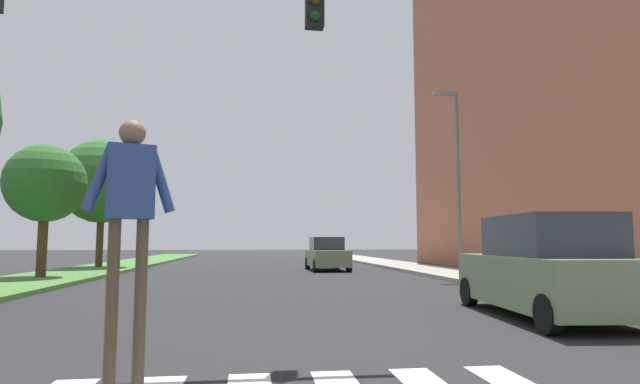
{
  "coord_description": "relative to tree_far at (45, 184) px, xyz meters",
  "views": [
    {
      "loc": [
        -0.42,
        1.98,
        1.46
      ],
      "look_at": [
        1.22,
        14.66,
        2.71
      ],
      "focal_mm": 28.63,
      "sensor_mm": 36.0,
      "label": 1
    }
  ],
  "objects": [
    {
      "name": "sedan_midblock",
      "position": [
        11.77,
        5.69,
        -2.9
      ],
      "size": [
        1.93,
        4.18,
        1.71
      ],
      "color": "gray",
      "rests_on": "ground_plane"
    },
    {
      "name": "sidewalk_right",
      "position": [
        16.69,
        5.34,
        -3.61
      ],
      "size": [
        3.0,
        64.0,
        0.15
      ],
      "primitive_type": "cube",
      "color": "#9E9991",
      "rests_on": "ground_plane"
    },
    {
      "name": "suv_crossing",
      "position": [
        13.63,
        -11.32,
        -2.76
      ],
      "size": [
        2.3,
        4.74,
        1.97
      ],
      "color": "gray",
      "rests_on": "ground_plane"
    },
    {
      "name": "street_lamp_right",
      "position": [
        16.1,
        -1.05,
        0.91
      ],
      "size": [
        1.02,
        0.24,
        7.5
      ],
      "color": "slate",
      "rests_on": "sidewalk_right"
    },
    {
      "name": "tree_far",
      "position": [
        0.0,
        0.0,
        0.0
      ],
      "size": [
        3.0,
        3.0,
        5.07
      ],
      "color": "#4C3823",
      "rests_on": "median_strip"
    },
    {
      "name": "median_strip",
      "position": [
        0.18,
        5.34,
        -3.61
      ],
      "size": [
        3.74,
        64.0,
        0.15
      ],
      "primitive_type": "cube",
      "color": "#477A38",
      "rests_on": "ground_plane"
    },
    {
      "name": "ground_plane",
      "position": [
        8.42,
        7.34,
        -3.69
      ],
      "size": [
        140.0,
        140.0,
        0.0
      ],
      "primitive_type": "plane",
      "color": "#262628"
    },
    {
      "name": "tree_distant",
      "position": [
        -0.08,
        7.59,
        0.97
      ],
      "size": [
        4.43,
        4.43,
        6.74
      ],
      "color": "#4C3823",
      "rests_on": "median_strip"
    },
    {
      "name": "pedestrian_performer",
      "position": [
        6.96,
        -16.25,
        -2.03
      ],
      "size": [
        0.74,
        0.34,
        2.49
      ],
      "color": "brown",
      "rests_on": "ground_plane"
    }
  ]
}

